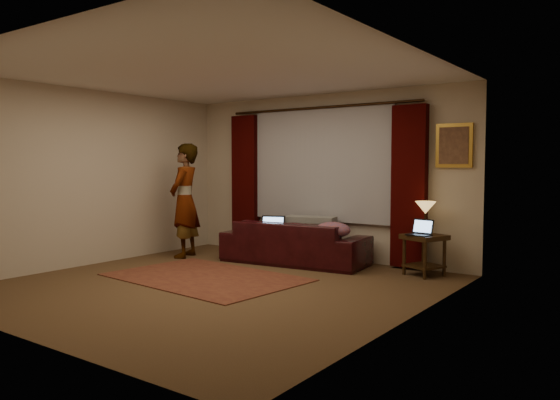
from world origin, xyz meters
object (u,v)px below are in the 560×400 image
(person, at_px, (185,201))
(tiffany_lamp, at_px, (425,218))
(laptop_sofa, at_px, (271,226))
(laptop_table, at_px, (419,228))
(sofa, at_px, (295,234))
(end_table, at_px, (424,255))

(person, bearing_deg, tiffany_lamp, 81.84)
(laptop_sofa, distance_m, laptop_table, 2.20)
(tiffany_lamp, relative_size, laptop_table, 1.39)
(tiffany_lamp, bearing_deg, sofa, -170.47)
(sofa, xyz_separation_m, laptop_sofa, (-0.27, -0.23, 0.13))
(person, bearing_deg, laptop_sofa, 81.24)
(laptop_table, bearing_deg, laptop_sofa, -162.50)
(end_table, distance_m, person, 3.82)
(tiffany_lamp, xyz_separation_m, laptop_table, (-0.01, -0.19, -0.12))
(sofa, height_order, person, person)
(sofa, bearing_deg, person, 11.65)
(end_table, bearing_deg, laptop_sofa, -167.33)
(laptop_sofa, xyz_separation_m, laptop_table, (2.17, 0.36, 0.08))
(sofa, bearing_deg, tiffany_lamp, -176.87)
(sofa, xyz_separation_m, person, (-1.75, -0.57, 0.47))
(laptop_sofa, xyz_separation_m, tiffany_lamp, (2.19, 0.55, 0.20))
(laptop_sofa, bearing_deg, tiffany_lamp, -7.97)
(tiffany_lamp, bearing_deg, laptop_table, -93.59)
(laptop_sofa, distance_m, end_table, 2.27)
(laptop_sofa, height_order, laptop_table, laptop_table)
(sofa, distance_m, person, 1.90)
(end_table, relative_size, tiffany_lamp, 1.25)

